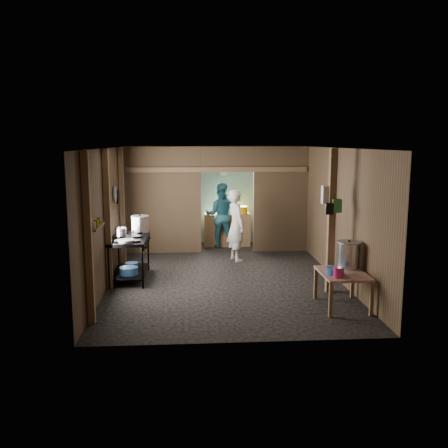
{
  "coord_description": "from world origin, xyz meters",
  "views": [
    {
      "loc": [
        -0.69,
        -9.91,
        2.73
      ],
      "look_at": [
        0.0,
        -0.2,
        1.1
      ],
      "focal_mm": 39.78,
      "sensor_mm": 36.0,
      "label": 1
    }
  ],
  "objects": [
    {
      "name": "partition_left",
      "position": [
        -1.32,
        2.2,
        1.3
      ],
      "size": [
        1.85,
        0.1,
        2.6
      ],
      "primitive_type": "cube",
      "color": "brown",
      "rests_on": "floor"
    },
    {
      "name": "jar_white",
      "position": [
        -2.15,
        -2.35,
        1.47
      ],
      "size": [
        0.07,
        0.07,
        0.1
      ],
      "primitive_type": "cylinder",
      "color": "beige",
      "rests_on": "wall_shelf"
    },
    {
      "name": "post_left_c",
      "position": [
        -2.18,
        1.2,
        1.3
      ],
      "size": [
        0.1,
        0.12,
        2.6
      ],
      "primitive_type": "cube",
      "color": "#84634B",
      "rests_on": "floor"
    },
    {
      "name": "wash_basin",
      "position": [
        1.67,
        -2.24,
        0.65
      ],
      "size": [
        0.33,
        0.33,
        0.11
      ],
      "primitive_type": "cylinder",
      "rotation": [
        0.0,
        0.0,
        -0.13
      ],
      "color": "#2D5991",
      "rests_on": "prep_table"
    },
    {
      "name": "wall_right",
      "position": [
        2.25,
        0.0,
        1.3
      ],
      "size": [
        0.0,
        7.0,
        2.6
      ],
      "primitive_type": "cube",
      "color": "brown",
      "rests_on": "ground"
    },
    {
      "name": "prep_table",
      "position": [
        1.83,
        -2.14,
        0.3
      ],
      "size": [
        0.73,
        1.0,
        0.59
      ],
      "primitive_type": null,
      "color": "tan",
      "rests_on": "floor"
    },
    {
      "name": "gas_range",
      "position": [
        -1.88,
        -0.19,
        0.43
      ],
      "size": [
        0.74,
        1.44,
        0.85
      ],
      "primitive_type": null,
      "color": "black",
      "rests_on": "floor"
    },
    {
      "name": "frying_pan",
      "position": [
        -1.88,
        -0.68,
        0.88
      ],
      "size": [
        0.33,
        0.54,
        0.07
      ],
      "primitive_type": null,
      "rotation": [
        0.0,
        0.0,
        -0.04
      ],
      "color": "gray",
      "rests_on": "gas_range"
    },
    {
      "name": "jar_yellow",
      "position": [
        -2.15,
        -2.1,
        1.47
      ],
      "size": [
        0.08,
        0.08,
        0.1
      ],
      "primitive_type": "cylinder",
      "color": "#E3A103",
      "rests_on": "wall_shelf"
    },
    {
      "name": "stove_pot_med",
      "position": [
        -2.05,
        -0.17,
        0.94
      ],
      "size": [
        0.31,
        0.31,
        0.21
      ],
      "primitive_type": null,
      "rotation": [
        0.0,
        0.0,
        -0.37
      ],
      "color": "silver",
      "rests_on": "gas_range"
    },
    {
      "name": "yellow_tub",
      "position": [
        0.67,
        2.95,
        0.94
      ],
      "size": [
        0.34,
        0.34,
        0.19
      ],
      "primitive_type": "cylinder",
      "color": "#E3A103",
      "rests_on": "back_counter"
    },
    {
      "name": "wall_shelf",
      "position": [
        -2.15,
        -2.1,
        1.4
      ],
      "size": [
        0.14,
        0.8,
        0.03
      ],
      "primitive_type": "cube",
      "color": "#84634B",
      "rests_on": "wall_left"
    },
    {
      "name": "bag_black",
      "position": [
        1.78,
        -1.38,
        1.55
      ],
      "size": [
        0.14,
        0.1,
        0.2
      ],
      "primitive_type": "cube",
      "color": "black",
      "rests_on": "post_free"
    },
    {
      "name": "partition_header",
      "position": [
        0.25,
        2.2,
        2.3
      ],
      "size": [
        1.3,
        0.1,
        0.6
      ],
      "primitive_type": "cube",
      "color": "brown",
      "rests_on": "wall_back"
    },
    {
      "name": "floor",
      "position": [
        0.0,
        0.0,
        0.0
      ],
      "size": [
        4.5,
        7.0,
        0.0
      ],
      "primitive_type": "cube",
      "color": "black",
      "rests_on": "ground"
    },
    {
      "name": "blue_tub_back",
      "position": [
        -1.88,
        0.07,
        0.22
      ],
      "size": [
        0.27,
        0.27,
        0.11
      ],
      "primitive_type": "cylinder",
      "color": "#2D5991",
      "rests_on": "gas_range"
    },
    {
      "name": "jar_green",
      "position": [
        -2.15,
        -1.88,
        1.47
      ],
      "size": [
        0.06,
        0.06,
        0.1
      ],
      "primitive_type": "cylinder",
      "color": "#308340",
      "rests_on": "wall_shelf"
    },
    {
      "name": "wall_back",
      "position": [
        0.0,
        3.5,
        1.3
      ],
      "size": [
        4.5,
        0.0,
        2.6
      ],
      "primitive_type": "cube",
      "color": "brown",
      "rests_on": "ground"
    },
    {
      "name": "bag_green",
      "position": [
        1.92,
        -1.36,
        1.6
      ],
      "size": [
        0.16,
        0.12,
        0.24
      ],
      "primitive_type": "cube",
      "color": "#308340",
      "rests_on": "post_free"
    },
    {
      "name": "post_left_a",
      "position": [
        -2.18,
        -2.6,
        1.3
      ],
      "size": [
        0.1,
        0.12,
        2.6
      ],
      "primitive_type": "cube",
      "color": "#84634B",
      "rests_on": "floor"
    },
    {
      "name": "cook",
      "position": [
        0.38,
        1.25,
        0.82
      ],
      "size": [
        0.57,
        0.7,
        1.65
      ],
      "primitive_type": "imported",
      "rotation": [
        0.0,
        0.0,
        1.9
      ],
      "color": "silver",
      "rests_on": "floor"
    },
    {
      "name": "worker_back",
      "position": [
        0.12,
        2.78,
        0.84
      ],
      "size": [
        0.89,
        0.73,
        1.68
      ],
      "primitive_type": "imported",
      "rotation": [
        0.0,
        0.0,
        3.02
      ],
      "color": "#256370",
      "rests_on": "floor"
    },
    {
      "name": "wall_front",
      "position": [
        0.0,
        -3.5,
        1.3
      ],
      "size": [
        4.5,
        0.0,
        2.6
      ],
      "primitive_type": "cube",
      "color": "brown",
      "rests_on": "ground"
    },
    {
      "name": "stock_pot",
      "position": [
        2.01,
        -1.85,
        0.81
      ],
      "size": [
        0.45,
        0.45,
        0.48
      ],
      "primitive_type": null,
      "rotation": [
        0.0,
        0.0,
        0.1
      ],
      "color": "silver",
      "rests_on": "prep_table"
    },
    {
      "name": "post_right",
      "position": [
        2.18,
        -0.2,
        1.3
      ],
      "size": [
        0.1,
        0.12,
        2.6
      ],
      "primitive_type": "cube",
      "color": "#84634B",
      "rests_on": "floor"
    },
    {
      "name": "stove_pot_large",
      "position": [
        -1.71,
        0.34,
        1.02
      ],
      "size": [
        0.45,
        0.45,
        0.37
      ],
      "primitive_type": null,
      "rotation": [
        0.0,
        0.0,
        0.24
      ],
      "color": "silver",
      "rests_on": "gas_range"
    },
    {
      "name": "partition_right",
      "position": [
        1.57,
        2.2,
        1.3
      ],
      "size": [
        1.35,
        0.1,
        2.6
      ],
      "primitive_type": "cube",
      "color": "brown",
      "rests_on": "floor"
    },
    {
      "name": "post_free",
      "position": [
        1.85,
        -1.3,
        1.3
      ],
      "size": [
        0.12,
        0.12,
        2.6
      ],
      "primitive_type": "cube",
      "color": "#84634B",
      "rests_on": "floor"
    },
    {
      "name": "bag_white",
      "position": [
        1.8,
        -1.22,
        1.78
      ],
      "size": [
        0.22,
        0.15,
        0.32
      ],
      "primitive_type": "cube",
      "color": "beige",
      "rests_on": "post_free"
    },
    {
      "name": "blue_tub_front",
      "position": [
        -1.88,
        -0.44,
        0.24
      ],
      "size": [
        0.36,
        0.36,
        0.15
      ],
      "primitive_type": "cylinder",
      "color": "#2D5991",
      "rests_on": "gas_range"
    },
    {
      "name": "turquoise_panel",
      "position": [
        0.0,
        3.44,
        1.25
      ],
      "size": [
        4.4,
        0.06,
        2.5
      ],
      "primitive_type": "cube",
      "color": "#729C95",
      "rests_on": "wall_back"
    },
    {
      "name": "wall_clock",
      "position": [
        0.25,
        3.4,
        1.9
      ],
      "size": [
        0.2,
        0.03,
        0.2
      ],
      "primitive_type": "cylinder",
      "rotation": [
        1.57,
        0.0,
        0.0
      ],
      "color": "beige",
      "rests_on": "wall_back"
    },
    {
      "name": "post_left_b",
      "position": [
        -2.18,
        -0.8,
        1.3
      ],
      "size": [
        0.1,
        0.12,
        2.6
      ],
      "primitive_type": "cube",
      "color": "#84634B",
      "rests_on": "floor"
    },
    {
      "name": "pan_lid_small",
      "position": [
        -2.21,
        0.8,
        1.55
      ],
      "size": [
        0.03,
        0.3,
        0.3
      ],
      "primitive_type": "cylinder",
      "rotation": [
        0.0,
        1.57,
        0.0
      ],
      "color": "black",
      "rests_on": "wall_left"
    },
    {
      "name": "pan_lid_big",
      "position": [
        -2.21,
        0.4,
        1.65
      ],
      "size": [
        0.03,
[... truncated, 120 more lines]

